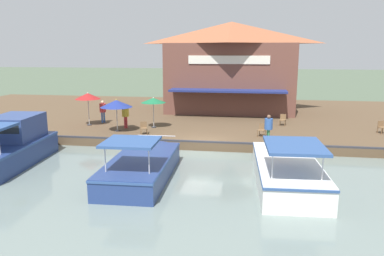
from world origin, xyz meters
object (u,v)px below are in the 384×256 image
(patio_umbrella_far_corner, at_px, (153,100))
(cafe_chair_under_first_umbrella, at_px, (262,129))
(patio_umbrella_by_entrance, at_px, (116,104))
(cafe_chair_beside_entrance, at_px, (144,127))
(patio_umbrella_mid_patio_right, at_px, (88,96))
(motorboat_outer_channel, at_px, (15,145))
(waterfront_restaurant, at_px, (231,66))
(person_near_entrance, at_px, (125,113))
(motorboat_second_along, at_px, (145,163))
(motorboat_nearest_quay, at_px, (285,166))
(person_at_quay_edge, at_px, (269,125))
(cafe_chair_facing_river, at_px, (283,119))
(cafe_chair_mid_patio, at_px, (382,126))
(person_mid_patio, at_px, (103,109))
(tree_behind_restaurant, at_px, (248,65))

(patio_umbrella_far_corner, relative_size, cafe_chair_under_first_umbrella, 2.63)
(patio_umbrella_by_entrance, xyz_separation_m, cafe_chair_beside_entrance, (0.65, 2.12, -1.48))
(patio_umbrella_mid_patio_right, relative_size, motorboat_outer_channel, 0.32)
(waterfront_restaurant, bearing_deg, person_near_entrance, -35.87)
(person_near_entrance, height_order, motorboat_second_along, person_near_entrance)
(patio_umbrella_far_corner, height_order, motorboat_second_along, patio_umbrella_far_corner)
(cafe_chair_under_first_umbrella, distance_m, motorboat_nearest_quay, 6.90)
(person_at_quay_edge, bearing_deg, motorboat_second_along, -49.43)
(patio_umbrella_by_entrance, distance_m, cafe_chair_facing_river, 12.40)
(cafe_chair_facing_river, relative_size, motorboat_outer_channel, 0.11)
(patio_umbrella_far_corner, relative_size, patio_umbrella_by_entrance, 0.99)
(cafe_chair_mid_patio, height_order, person_at_quay_edge, person_at_quay_edge)
(person_mid_patio, distance_m, motorboat_second_along, 11.89)
(tree_behind_restaurant, bearing_deg, patio_umbrella_by_entrance, -27.72)
(person_at_quay_edge, bearing_deg, motorboat_outer_channel, -72.74)
(cafe_chair_mid_patio, bearing_deg, motorboat_outer_channel, -69.07)
(waterfront_restaurant, height_order, patio_umbrella_mid_patio_right, waterfront_restaurant)
(patio_umbrella_by_entrance, height_order, person_mid_patio, patio_umbrella_by_entrance)
(person_at_quay_edge, bearing_deg, motorboat_nearest_quay, 6.69)
(cafe_chair_under_first_umbrella, xyz_separation_m, motorboat_outer_channel, (6.12, -13.71, -0.06))
(patio_umbrella_mid_patio_right, distance_m, person_at_quay_edge, 13.72)
(cafe_chair_mid_patio, relative_size, person_at_quay_edge, 0.49)
(cafe_chair_under_first_umbrella, relative_size, motorboat_outer_channel, 0.11)
(waterfront_restaurant, xyz_separation_m, patio_umbrella_mid_patio_right, (9.15, -10.15, -1.93))
(waterfront_restaurant, bearing_deg, patio_umbrella_by_entrance, -33.76)
(person_mid_patio, height_order, person_near_entrance, person_near_entrance)
(patio_umbrella_by_entrance, relative_size, cafe_chair_beside_entrance, 2.65)
(person_near_entrance, xyz_separation_m, motorboat_outer_channel, (7.32, -3.93, -0.72))
(cafe_chair_beside_entrance, bearing_deg, person_near_entrance, -133.63)
(patio_umbrella_mid_patio_right, bearing_deg, cafe_chair_facing_river, 98.63)
(patio_umbrella_mid_patio_right, height_order, motorboat_outer_channel, patio_umbrella_mid_patio_right)
(cafe_chair_under_first_umbrella, bearing_deg, tree_behind_restaurant, -175.99)
(patio_umbrella_far_corner, distance_m, cafe_chair_under_first_umbrella, 8.12)
(person_at_quay_edge, relative_size, tree_behind_restaurant, 0.29)
(waterfront_restaurant, xyz_separation_m, cafe_chair_beside_entrance, (11.55, -5.16, -3.67))
(cafe_chair_beside_entrance, relative_size, motorboat_nearest_quay, 0.10)
(motorboat_second_along, bearing_deg, person_mid_patio, -148.09)
(patio_umbrella_by_entrance, relative_size, patio_umbrella_mid_patio_right, 0.90)
(cafe_chair_beside_entrance, height_order, motorboat_outer_channel, motorboat_outer_channel)
(patio_umbrella_by_entrance, height_order, person_near_entrance, patio_umbrella_by_entrance)
(cafe_chair_facing_river, bearing_deg, motorboat_outer_channel, -56.61)
(patio_umbrella_mid_patio_right, xyz_separation_m, motorboat_second_along, (8.94, 6.92, -2.16))
(patio_umbrella_mid_patio_right, xyz_separation_m, motorboat_outer_channel, (7.92, -0.83, -1.81))
(cafe_chair_facing_river, bearing_deg, person_at_quay_edge, -12.86)
(motorboat_outer_channel, distance_m, motorboat_nearest_quay, 14.66)
(cafe_chair_mid_patio, relative_size, person_near_entrance, 0.48)
(motorboat_nearest_quay, height_order, motorboat_second_along, motorboat_nearest_quay)
(cafe_chair_under_first_umbrella, distance_m, person_near_entrance, 9.87)
(patio_umbrella_by_entrance, bearing_deg, cafe_chair_beside_entrance, 72.83)
(patio_umbrella_mid_patio_right, bearing_deg, person_mid_patio, 149.14)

